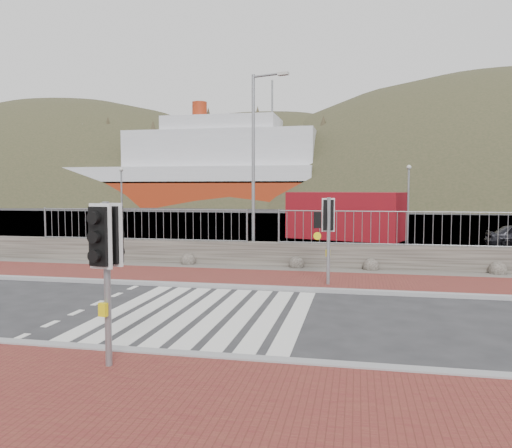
% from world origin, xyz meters
% --- Properties ---
extents(ground, '(220.00, 220.00, 0.00)m').
position_xyz_m(ground, '(0.00, 0.00, 0.00)').
color(ground, '#28282B').
rests_on(ground, ground).
extents(sidewalk_near, '(40.00, 4.00, 0.08)m').
position_xyz_m(sidewalk_near, '(0.00, -5.00, 0.04)').
color(sidewalk_near, brown).
rests_on(sidewalk_near, ground).
extents(sidewalk_far, '(40.00, 3.00, 0.08)m').
position_xyz_m(sidewalk_far, '(0.00, 4.50, 0.04)').
color(sidewalk_far, brown).
rests_on(sidewalk_far, ground).
extents(kerb_near, '(40.00, 0.25, 0.12)m').
position_xyz_m(kerb_near, '(0.00, -3.00, 0.05)').
color(kerb_near, gray).
rests_on(kerb_near, ground).
extents(kerb_far, '(40.00, 0.25, 0.12)m').
position_xyz_m(kerb_far, '(0.00, 3.00, 0.05)').
color(kerb_far, gray).
rests_on(kerb_far, ground).
extents(zebra_crossing, '(4.62, 5.60, 0.01)m').
position_xyz_m(zebra_crossing, '(-0.00, 0.00, 0.01)').
color(zebra_crossing, silver).
rests_on(zebra_crossing, ground).
extents(gravel_strip, '(40.00, 1.50, 0.06)m').
position_xyz_m(gravel_strip, '(0.00, 6.50, 0.03)').
color(gravel_strip, '#59544C').
rests_on(gravel_strip, ground).
extents(stone_wall, '(40.00, 0.60, 0.90)m').
position_xyz_m(stone_wall, '(0.00, 7.30, 0.45)').
color(stone_wall, '#423C36').
rests_on(stone_wall, ground).
extents(railing, '(18.07, 0.07, 1.22)m').
position_xyz_m(railing, '(0.00, 7.15, 1.82)').
color(railing, gray).
rests_on(railing, stone_wall).
extents(quay, '(120.00, 40.00, 0.50)m').
position_xyz_m(quay, '(0.00, 27.90, 0.00)').
color(quay, '#4C4C4F').
rests_on(quay, ground).
extents(water, '(220.00, 50.00, 0.05)m').
position_xyz_m(water, '(0.00, 62.90, 0.00)').
color(water, '#3F4C54').
rests_on(water, ground).
extents(ferry, '(50.00, 16.00, 20.00)m').
position_xyz_m(ferry, '(-24.65, 67.90, 5.36)').
color(ferry, maroon).
rests_on(ferry, ground).
extents(hills_backdrop, '(254.00, 90.00, 100.00)m').
position_xyz_m(hills_backdrop, '(6.74, 87.90, -23.05)').
color(hills_backdrop, '#31341F').
rests_on(hills_backdrop, ground).
extents(traffic_signal_near, '(0.42, 0.29, 2.70)m').
position_xyz_m(traffic_signal_near, '(-0.44, -3.76, 1.94)').
color(traffic_signal_near, gray).
rests_on(traffic_signal_near, ground).
extents(traffic_signal_far, '(0.65, 0.30, 2.65)m').
position_xyz_m(traffic_signal_far, '(2.57, 3.79, 1.93)').
color(traffic_signal_far, gray).
rests_on(traffic_signal_far, ground).
extents(streetlight, '(1.50, 0.59, 7.27)m').
position_xyz_m(streetlight, '(-0.44, 8.06, 4.09)').
color(streetlight, gray).
rests_on(streetlight, ground).
extents(shipping_container, '(7.00, 4.67, 2.70)m').
position_xyz_m(shipping_container, '(2.77, 18.37, 1.35)').
color(shipping_container, maroon).
rests_on(shipping_container, ground).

